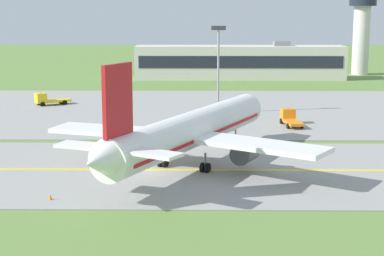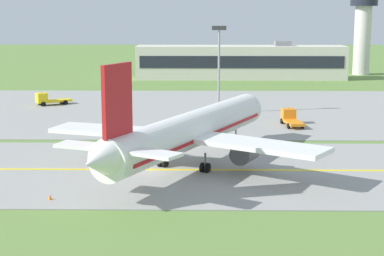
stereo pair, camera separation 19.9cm
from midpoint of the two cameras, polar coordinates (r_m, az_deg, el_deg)
name	(u,v)px [view 2 (the right image)]	position (r m, az deg, el deg)	size (l,w,h in m)	color
ground_plane	(149,171)	(69.41, -3.78, -3.86)	(500.00, 500.00, 0.00)	olive
taxiway_strip	(149,170)	(69.39, -3.78, -3.82)	(240.00, 28.00, 0.10)	gray
apron_pad	(226,110)	(110.42, 3.16, 1.63)	(140.00, 52.00, 0.10)	gray
taxiway_centreline	(149,170)	(69.38, -3.78, -3.77)	(220.00, 0.60, 0.01)	yellow
airplane_lead	(190,131)	(69.84, -0.12, -0.27)	(30.83, 37.25, 12.70)	white
service_truck_fuel	(290,118)	(96.76, 8.95, 0.91)	(2.98, 6.61, 2.59)	orange
service_truck_catering	(48,99)	(118.47, -12.82, 2.55)	(6.53, 5.09, 2.59)	yellow
terminal_building	(241,62)	(160.62, 4.47, 5.94)	(52.49, 8.71, 9.54)	beige
control_tower	(363,21)	(176.22, 15.24, 9.28)	(7.60, 7.60, 23.26)	silver
apron_light_mast	(219,58)	(106.00, 2.50, 6.31)	(2.40, 0.50, 14.70)	gray
traffic_cone_near_edge	(50,197)	(59.98, -12.63, -6.15)	(0.44, 0.44, 0.60)	orange
traffic_cone_mid_edge	(238,146)	(80.11, 4.28, -1.67)	(0.44, 0.44, 0.60)	orange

